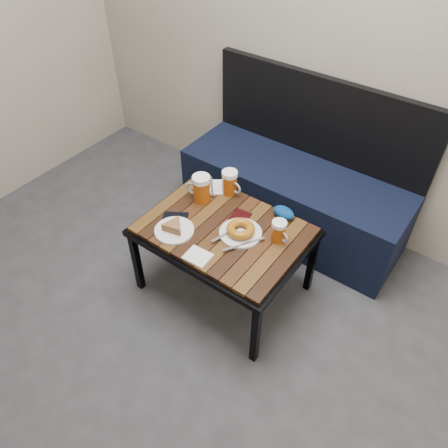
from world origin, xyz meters
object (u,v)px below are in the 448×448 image
Objects in this scene: plate_pie at (174,228)px; knit_pouch at (284,213)px; beer_mug_left at (201,188)px; beer_mug_right at (279,231)px; beer_mug_centre at (230,182)px; bench at (295,192)px; cafe_table at (224,234)px; plate_bagel at (241,231)px; passport_navy at (175,218)px; passport_burgundy at (239,218)px.

knit_pouch is (0.38, 0.42, 0.00)m from plate_pie.
knit_pouch is (0.43, 0.15, -0.05)m from beer_mug_left.
beer_mug_left is 0.50m from beer_mug_right.
bench is at bearing 76.76° from beer_mug_centre.
knit_pouch is at bearing -70.83° from bench.
cafe_table is 3.14× the size of plate_bagel.
bench is 11.65× the size of knit_pouch.
passport_navy is (-0.06, 0.08, -0.02)m from plate_pie.
plate_bagel is 2.06× the size of passport_navy.
passport_burgundy is at bearing -139.58° from knit_pouch.
beer_mug_left is 0.26m from passport_burgundy.
beer_mug_centre reaches higher than beer_mug_right.
plate_pie is at bearing -104.88° from bench.
bench reaches higher than beer_mug_centre.
beer_mug_centre is 0.42m from plate_pie.
beer_mug_left is 0.29m from plate_pie.
beer_mug_right is at bearing -67.92° from knit_pouch.
beer_mug_left reaches higher than plate_pie.
knit_pouch is (0.34, 0.00, -0.04)m from beer_mug_centre.
passport_burgundy is (-0.02, -0.59, 0.20)m from bench.
beer_mug_right reaches higher than cafe_table.
knit_pouch is (0.44, 0.35, 0.02)m from passport_navy.
beer_mug_centre is (-0.19, -0.45, 0.27)m from bench.
beer_mug_left is (-0.28, -0.59, 0.28)m from bench.
passport_navy is at bearing 72.12° from beer_mug_left.
bench is 5.23× the size of plate_bagel.
knit_pouch is at bearing 10.08° from beer_mug_centre.
passport_navy is 0.33m from passport_burgundy.
passport_navy is (-0.51, -0.18, -0.06)m from beer_mug_right.
beer_mug_right is at bearing 18.70° from cafe_table.
passport_navy is at bearing -141.62° from beer_mug_right.
plate_bagel is (0.28, 0.18, 0.00)m from plate_pie.
beer_mug_left reaches higher than beer_mug_centre.
plate_pie reaches higher than knit_pouch.
beer_mug_centre is (-0.14, 0.25, 0.11)m from cafe_table.
beer_mug_right reaches higher than plate_bagel.
bench is 9.05× the size of beer_mug_left.
beer_mug_left is 1.19× the size of passport_navy.
plate_bagel is at bearing -136.94° from beer_mug_right.
knit_pouch reaches higher than cafe_table.
knit_pouch is at bearing 52.27° from cafe_table.
beer_mug_right reaches higher than passport_navy.
passport_burgundy is (-0.24, 0.01, -0.06)m from beer_mug_right.
plate_bagel is (0.05, -0.69, 0.22)m from bench.
beer_mug_left is at bearing 163.33° from plate_bagel.
plate_pie is (-0.23, -0.87, 0.22)m from bench.
beer_mug_right reaches higher than knit_pouch.
beer_mug_right is 0.58× the size of plate_pie.
bench is at bearing 127.27° from passport_navy.
bench is 0.55m from beer_mug_centre.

